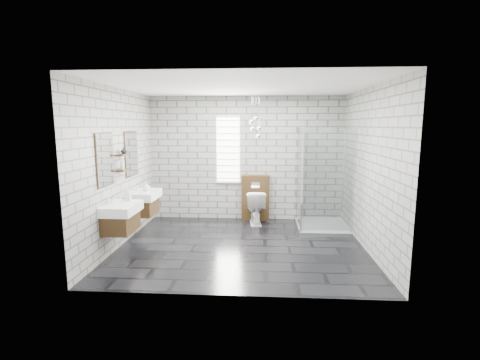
# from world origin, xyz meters

# --- Properties ---
(floor) EXTENTS (4.20, 3.60, 0.02)m
(floor) POSITION_xyz_m (0.00, 0.00, -0.01)
(floor) COLOR black
(floor) RESTS_ON ground
(ceiling) EXTENTS (4.20, 3.60, 0.02)m
(ceiling) POSITION_xyz_m (0.00, 0.00, 2.71)
(ceiling) COLOR white
(ceiling) RESTS_ON wall_back
(wall_back) EXTENTS (4.20, 0.02, 2.70)m
(wall_back) POSITION_xyz_m (0.00, 1.81, 1.35)
(wall_back) COLOR #999994
(wall_back) RESTS_ON floor
(wall_front) EXTENTS (4.20, 0.02, 2.70)m
(wall_front) POSITION_xyz_m (0.00, -1.81, 1.35)
(wall_front) COLOR #999994
(wall_front) RESTS_ON floor
(wall_left) EXTENTS (0.02, 3.60, 2.70)m
(wall_left) POSITION_xyz_m (-2.11, 0.00, 1.35)
(wall_left) COLOR #999994
(wall_left) RESTS_ON floor
(wall_right) EXTENTS (0.02, 3.60, 2.70)m
(wall_right) POSITION_xyz_m (2.11, 0.00, 1.35)
(wall_right) COLOR #999994
(wall_right) RESTS_ON floor
(vanity_left) EXTENTS (0.47, 0.70, 1.57)m
(vanity_left) POSITION_xyz_m (-1.91, -0.57, 0.76)
(vanity_left) COLOR #3E2913
(vanity_left) RESTS_ON wall_left
(vanity_right) EXTENTS (0.47, 0.70, 1.57)m
(vanity_right) POSITION_xyz_m (-1.91, 0.52, 0.76)
(vanity_right) COLOR #3E2913
(vanity_right) RESTS_ON wall_left
(shelf_lower) EXTENTS (0.14, 0.30, 0.03)m
(shelf_lower) POSITION_xyz_m (-2.03, -0.05, 1.32)
(shelf_lower) COLOR #3E2913
(shelf_lower) RESTS_ON wall_left
(shelf_upper) EXTENTS (0.14, 0.30, 0.03)m
(shelf_upper) POSITION_xyz_m (-2.03, -0.05, 1.58)
(shelf_upper) COLOR #3E2913
(shelf_upper) RESTS_ON wall_left
(window) EXTENTS (0.56, 0.05, 1.48)m
(window) POSITION_xyz_m (-0.40, 1.78, 1.55)
(window) COLOR white
(window) RESTS_ON wall_back
(cistern_panel) EXTENTS (0.60, 0.20, 1.00)m
(cistern_panel) POSITION_xyz_m (0.21, 1.70, 0.50)
(cistern_panel) COLOR #3E2913
(cistern_panel) RESTS_ON floor
(flush_plate) EXTENTS (0.18, 0.01, 0.12)m
(flush_plate) POSITION_xyz_m (0.21, 1.60, 0.80)
(flush_plate) COLOR silver
(flush_plate) RESTS_ON cistern_panel
(shower_enclosure) EXTENTS (1.00, 1.00, 2.03)m
(shower_enclosure) POSITION_xyz_m (1.50, 1.18, 0.50)
(shower_enclosure) COLOR white
(shower_enclosure) RESTS_ON floor
(pendant_cluster) EXTENTS (0.25, 0.20, 0.88)m
(pendant_cluster) POSITION_xyz_m (0.21, 1.37, 2.06)
(pendant_cluster) COLOR silver
(pendant_cluster) RESTS_ON ceiling
(toilet) EXTENTS (0.47, 0.73, 0.71)m
(toilet) POSITION_xyz_m (0.21, 1.45, 0.36)
(toilet) COLOR white
(toilet) RESTS_ON floor
(soap_bottle_a) EXTENTS (0.11, 0.11, 0.21)m
(soap_bottle_a) POSITION_xyz_m (-1.85, -0.33, 0.95)
(soap_bottle_a) COLOR #B2B2B2
(soap_bottle_a) RESTS_ON vanity_left
(soap_bottle_b) EXTENTS (0.17, 0.17, 0.17)m
(soap_bottle_b) POSITION_xyz_m (-1.83, 0.52, 0.94)
(soap_bottle_b) COLOR #B2B2B2
(soap_bottle_b) RESTS_ON vanity_right
(soap_bottle_c) EXTENTS (0.07, 0.07, 0.18)m
(soap_bottle_c) POSITION_xyz_m (-2.02, -0.09, 1.42)
(soap_bottle_c) COLOR #B2B2B2
(soap_bottle_c) RESTS_ON shelf_lower
(vase) EXTENTS (0.11, 0.11, 0.11)m
(vase) POSITION_xyz_m (-2.02, 0.02, 1.65)
(vase) COLOR #B2B2B2
(vase) RESTS_ON shelf_upper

